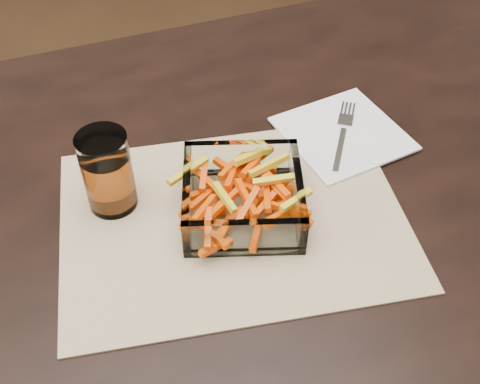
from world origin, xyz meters
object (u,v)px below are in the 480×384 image
(glass_bowl, at_px, (243,199))
(tumbler, at_px, (108,174))
(fork, at_px, (343,133))
(dining_table, at_px, (196,247))

(glass_bowl, xyz_separation_m, tumbler, (-0.16, 0.08, 0.03))
(tumbler, bearing_deg, glass_bowl, -25.93)
(glass_bowl, distance_m, fork, 0.22)
(tumbler, xyz_separation_m, fork, (0.35, 0.02, -0.05))
(glass_bowl, relative_size, fork, 1.34)
(glass_bowl, bearing_deg, tumbler, 154.07)
(dining_table, distance_m, fork, 0.28)
(dining_table, xyz_separation_m, glass_bowl, (0.06, -0.03, 0.12))
(tumbler, distance_m, fork, 0.36)
(dining_table, relative_size, tumbler, 13.94)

